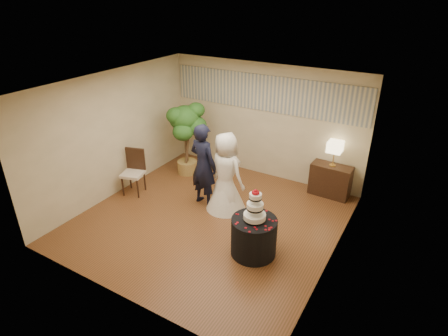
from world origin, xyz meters
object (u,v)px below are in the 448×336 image
Objects in this scene: console at (330,180)px; ficus_tree at (186,139)px; side_chair at (133,173)px; cake_table at (254,237)px; table_lamp at (334,154)px; groom at (203,165)px; bride at (226,172)px; wedding_cake at (255,205)px.

ficus_tree reaches higher than console.
console is at bearing 12.89° from side_chair.
console reaches higher than cake_table.
ficus_tree is at bearing -168.25° from table_lamp.
console is at bearing 11.75° from ficus_tree.
ficus_tree reaches higher than groom.
console is at bearing -123.55° from bride.
wedding_cake reaches higher than side_chair.
side_chair is at bearing 170.64° from cake_table.
bride is 1.66× the size of side_chair.
bride is at bearing -133.77° from console.
ficus_tree is (-1.72, 0.98, 0.07)m from bride.
bride reaches higher than console.
cake_table is 0.66m from wedding_cake.
table_lamp is at bearing 11.75° from ficus_tree.
wedding_cake is (1.72, -1.01, 0.09)m from groom.
console is at bearing 0.00° from table_lamp.
table_lamp is 0.55× the size of side_chair.
table_lamp is (2.29, 1.76, 0.11)m from groom.
wedding_cake is 3.45m from side_chair.
table_lamp is at bearing 0.00° from console.
bride is 1.93× the size of console.
bride is 1.68m from cake_table.
bride reaches higher than cake_table.
bride is 1.98m from ficus_tree.
console is at bearing -132.55° from groom.
table_lamp is (0.57, 2.77, 0.68)m from cake_table.
console is (2.29, 1.76, -0.55)m from groom.
bride is at bearing -136.05° from table_lamp.
side_chair is (-3.94, -2.22, -0.51)m from table_lamp.
table_lamp is 4.55m from side_chair.
bride reaches higher than wedding_cake.
bride is 2.87× the size of wedding_cake.
console is 0.86× the size of side_chair.
wedding_cake is 2.83m from table_lamp.
table_lamp reaches higher than console.
groom is at bearing -142.41° from table_lamp.
groom is 2.06× the size of console.
side_chair reaches higher than console.
side_chair is (-3.37, 0.56, 0.17)m from cake_table.
wedding_cake is 0.67× the size of console.
groom is 2.95m from console.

